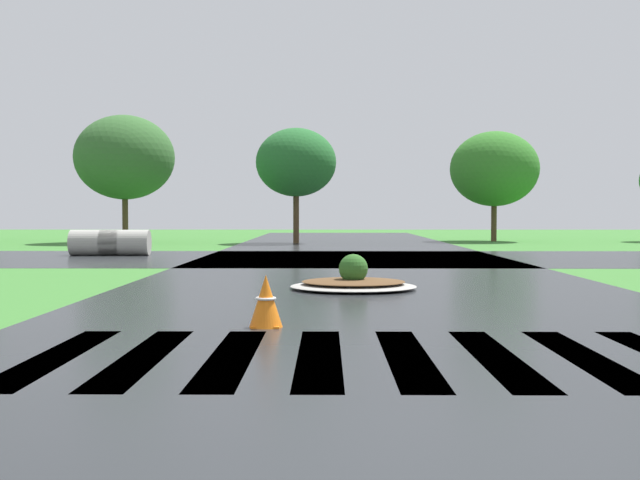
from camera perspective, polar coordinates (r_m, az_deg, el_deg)
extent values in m
cube|color=#232628|center=(14.23, 3.85, -3.84)|extent=(9.88, 80.00, 0.01)
cube|color=#232628|center=(24.21, 2.48, -1.38)|extent=(90.00, 8.89, 0.01)
cube|color=white|center=(8.27, -19.32, -8.29)|extent=(0.45, 3.25, 0.01)
cube|color=white|center=(8.01, -13.18, -8.56)|extent=(0.45, 3.25, 0.01)
cube|color=white|center=(7.85, -6.71, -8.74)|extent=(0.45, 3.25, 0.01)
cube|color=white|center=(7.79, -0.05, -8.81)|extent=(0.45, 3.25, 0.01)
cube|color=white|center=(7.83, 6.63, -8.77)|extent=(0.45, 3.25, 0.01)
cube|color=white|center=(7.98, 13.14, -8.61)|extent=(0.45, 3.25, 0.01)
cube|color=white|center=(8.22, 19.34, -8.36)|extent=(0.45, 3.25, 0.01)
ellipsoid|color=#9E9B93|center=(14.46, 2.54, -3.52)|extent=(2.42, 2.10, 0.12)
ellipsoid|color=brown|center=(14.46, 2.54, -3.17)|extent=(1.99, 1.72, 0.10)
sphere|color=#2D6023|center=(14.44, 2.54, -2.18)|extent=(0.56, 0.56, 0.56)
cylinder|color=#9E9B93|center=(26.83, -16.64, -0.19)|extent=(1.69, 0.95, 0.88)
cylinder|color=#9E9B93|center=(26.60, -14.55, -0.19)|extent=(1.69, 0.95, 0.88)
cone|color=orange|center=(9.73, -4.12, -4.63)|extent=(0.43, 0.43, 0.68)
torus|color=white|center=(9.73, -4.12, -4.43)|extent=(0.27, 0.27, 0.04)
cube|color=orange|center=(9.77, -4.11, -6.52)|extent=(0.36, 0.36, 0.03)
cylinder|color=#4C3823|center=(37.66, -14.53, 1.66)|extent=(0.28, 0.28, 2.46)
ellipsoid|color=#325F2B|center=(37.76, -14.57, 6.07)|extent=(4.79, 4.79, 4.07)
cylinder|color=#4C3823|center=(35.92, -1.82, 1.76)|extent=(0.28, 0.28, 2.52)
ellipsoid|color=#24612B|center=(35.99, -1.83, 5.90)|extent=(3.83, 3.83, 3.26)
cylinder|color=#4C3823|center=(39.23, 13.03, 1.44)|extent=(0.28, 0.28, 2.12)
ellipsoid|color=#317225|center=(39.29, 13.06, 5.27)|extent=(4.47, 4.47, 3.80)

